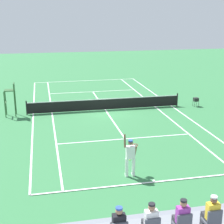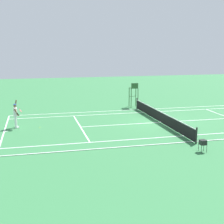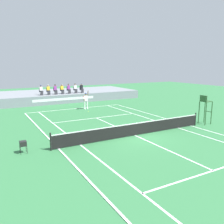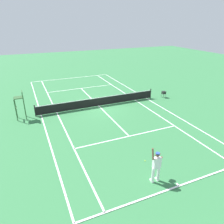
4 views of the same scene
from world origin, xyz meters
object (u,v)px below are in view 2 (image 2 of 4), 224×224
at_px(tennis_player, 16,115).
at_px(ball_hopper, 203,142).
at_px(tennis_ball, 40,128).
at_px(umpire_chair, 134,92).

height_order(tennis_player, ball_hopper, tennis_player).
xyz_separation_m(tennis_player, ball_hopper, (-8.34, -10.71, -0.42)).
height_order(tennis_ball, ball_hopper, ball_hopper).
distance_m(tennis_player, tennis_ball, 1.99).
bearing_deg(tennis_ball, umpire_chair, -55.34).
bearing_deg(ball_hopper, tennis_player, 52.11).
distance_m(tennis_ball, umpire_chair, 11.54).
relative_size(tennis_ball, umpire_chair, 0.03).
xyz_separation_m(tennis_player, tennis_ball, (-0.43, -1.68, -0.96)).
xyz_separation_m(umpire_chair, ball_hopper, (-14.41, 0.37, -0.98)).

